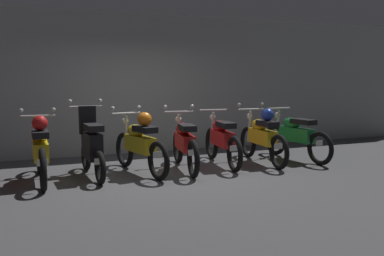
{
  "coord_description": "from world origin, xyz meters",
  "views": [
    {
      "loc": [
        -2.35,
        -6.83,
        1.66
      ],
      "look_at": [
        0.57,
        0.38,
        0.75
      ],
      "focal_mm": 40.35,
      "sensor_mm": 36.0,
      "label": 1
    }
  ],
  "objects_px": {
    "motorbike_slot_3": "(140,143)",
    "motorbike_slot_6": "(262,136)",
    "motorbike_slot_5": "(222,139)",
    "motorbike_slot_2": "(92,146)",
    "motorbike_slot_7": "(296,136)",
    "motorbike_slot_4": "(185,143)",
    "motorbike_slot_1": "(40,149)"
  },
  "relations": [
    {
      "from": "motorbike_slot_3",
      "to": "motorbike_slot_6",
      "type": "bearing_deg",
      "value": -0.2
    },
    {
      "from": "motorbike_slot_3",
      "to": "motorbike_slot_5",
      "type": "relative_size",
      "value": 0.99
    },
    {
      "from": "motorbike_slot_2",
      "to": "motorbike_slot_6",
      "type": "relative_size",
      "value": 0.86
    },
    {
      "from": "motorbike_slot_2",
      "to": "motorbike_slot_6",
      "type": "height_order",
      "value": "motorbike_slot_2"
    },
    {
      "from": "motorbike_slot_3",
      "to": "motorbike_slot_6",
      "type": "height_order",
      "value": "same"
    },
    {
      "from": "motorbike_slot_5",
      "to": "motorbike_slot_7",
      "type": "height_order",
      "value": "same"
    },
    {
      "from": "motorbike_slot_5",
      "to": "motorbike_slot_6",
      "type": "height_order",
      "value": "motorbike_slot_6"
    },
    {
      "from": "motorbike_slot_6",
      "to": "motorbike_slot_4",
      "type": "bearing_deg",
      "value": -179.21
    },
    {
      "from": "motorbike_slot_3",
      "to": "motorbike_slot_5",
      "type": "xyz_separation_m",
      "value": [
        1.64,
        0.11,
        -0.04
      ]
    },
    {
      "from": "motorbike_slot_4",
      "to": "motorbike_slot_6",
      "type": "relative_size",
      "value": 0.99
    },
    {
      "from": "motorbike_slot_4",
      "to": "motorbike_slot_6",
      "type": "distance_m",
      "value": 1.63
    },
    {
      "from": "motorbike_slot_3",
      "to": "motorbike_slot_5",
      "type": "distance_m",
      "value": 1.64
    },
    {
      "from": "motorbike_slot_2",
      "to": "motorbike_slot_4",
      "type": "relative_size",
      "value": 0.87
    },
    {
      "from": "motorbike_slot_4",
      "to": "motorbike_slot_7",
      "type": "height_order",
      "value": "motorbike_slot_4"
    },
    {
      "from": "motorbike_slot_4",
      "to": "motorbike_slot_5",
      "type": "xyz_separation_m",
      "value": [
        0.82,
        0.14,
        -0.0
      ]
    },
    {
      "from": "motorbike_slot_7",
      "to": "motorbike_slot_6",
      "type": "bearing_deg",
      "value": -176.56
    },
    {
      "from": "motorbike_slot_5",
      "to": "motorbike_slot_3",
      "type": "bearing_deg",
      "value": -176.14
    },
    {
      "from": "motorbike_slot_3",
      "to": "motorbike_slot_7",
      "type": "bearing_deg",
      "value": 0.71
    },
    {
      "from": "motorbike_slot_6",
      "to": "motorbike_slot_7",
      "type": "relative_size",
      "value": 1.0
    },
    {
      "from": "motorbike_slot_1",
      "to": "motorbike_slot_3",
      "type": "height_order",
      "value": "same"
    },
    {
      "from": "motorbike_slot_1",
      "to": "motorbike_slot_6",
      "type": "bearing_deg",
      "value": -0.15
    },
    {
      "from": "motorbike_slot_1",
      "to": "motorbike_slot_7",
      "type": "bearing_deg",
      "value": 0.44
    },
    {
      "from": "motorbike_slot_3",
      "to": "motorbike_slot_6",
      "type": "xyz_separation_m",
      "value": [
        2.45,
        -0.01,
        0.0
      ]
    },
    {
      "from": "motorbike_slot_1",
      "to": "motorbike_slot_4",
      "type": "height_order",
      "value": "same"
    },
    {
      "from": "motorbike_slot_5",
      "to": "motorbike_slot_6",
      "type": "distance_m",
      "value": 0.82
    },
    {
      "from": "motorbike_slot_1",
      "to": "motorbike_slot_6",
      "type": "relative_size",
      "value": 1.0
    },
    {
      "from": "motorbike_slot_4",
      "to": "motorbike_slot_5",
      "type": "bearing_deg",
      "value": 9.86
    },
    {
      "from": "motorbike_slot_5",
      "to": "motorbike_slot_4",
      "type": "bearing_deg",
      "value": -170.14
    },
    {
      "from": "motorbike_slot_3",
      "to": "motorbike_slot_2",
      "type": "bearing_deg",
      "value": 175.89
    },
    {
      "from": "motorbike_slot_6",
      "to": "motorbike_slot_7",
      "type": "distance_m",
      "value": 0.82
    },
    {
      "from": "motorbike_slot_4",
      "to": "motorbike_slot_7",
      "type": "xyz_separation_m",
      "value": [
        2.44,
        0.07,
        -0.0
      ]
    },
    {
      "from": "motorbike_slot_5",
      "to": "motorbike_slot_6",
      "type": "relative_size",
      "value": 1.0
    }
  ]
}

